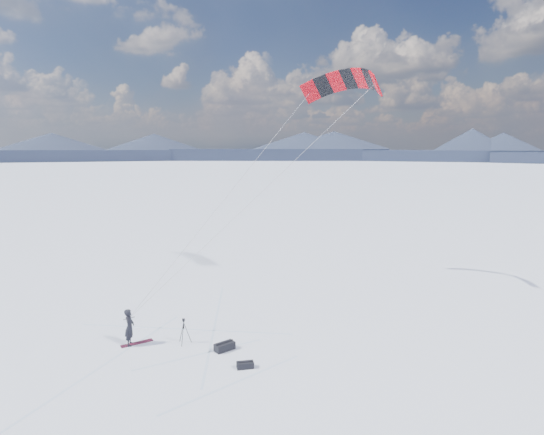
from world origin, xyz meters
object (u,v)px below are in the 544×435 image
snowboard (137,343)px  gear_bag_a (225,346)px  tripod (184,327)px  snowkiter (130,345)px  gear_bag_b (245,365)px

snowboard → gear_bag_a: size_ratio=1.52×
gear_bag_a → tripod: bearing=121.3°
snowkiter → tripod: 2.68m
snowboard → gear_bag_b: gear_bag_b is taller
snowkiter → gear_bag_a: (3.74, -2.69, 0.19)m
tripod → gear_bag_b: tripod is taller
gear_bag_a → gear_bag_b: (0.09, -2.03, -0.04)m
snowboard → gear_bag_a: 4.37m
snowkiter → gear_bag_b: size_ratio=2.24×
snowboard → tripod: (2.00, -1.09, 0.79)m
tripod → gear_bag_a: size_ratio=1.25×
gear_bag_a → gear_bag_b: bearing=-97.5°
tripod → gear_bag_b: 4.00m
snowkiter → gear_bag_b: 6.08m
snowkiter → gear_bag_a: 4.61m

